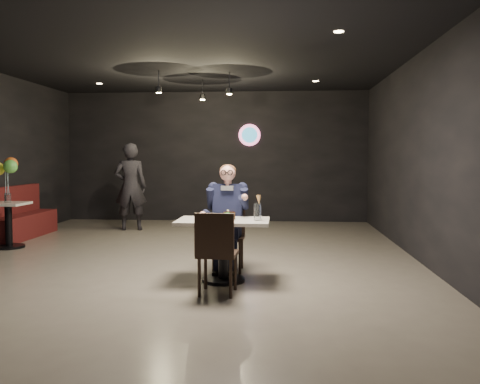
# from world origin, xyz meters

# --- Properties ---
(floor) EXTENTS (9.00, 9.00, 0.00)m
(floor) POSITION_xyz_m (0.00, 0.00, 0.00)
(floor) COLOR slate
(floor) RESTS_ON ground
(wall_sign) EXTENTS (0.50, 0.06, 0.50)m
(wall_sign) POSITION_xyz_m (0.80, 4.47, 2.00)
(wall_sign) COLOR pink
(wall_sign) RESTS_ON floor
(pendant_lights) EXTENTS (1.40, 1.20, 0.36)m
(pendant_lights) POSITION_xyz_m (0.00, 2.00, 2.88)
(pendant_lights) COLOR black
(pendant_lights) RESTS_ON floor
(main_table) EXTENTS (1.10, 0.70, 0.75)m
(main_table) POSITION_xyz_m (0.83, -1.25, 0.38)
(main_table) COLOR silver
(main_table) RESTS_ON floor
(chair_far) EXTENTS (0.42, 0.46, 0.92)m
(chair_far) POSITION_xyz_m (0.83, -0.70, 0.46)
(chair_far) COLOR black
(chair_far) RESTS_ON floor
(chair_near) EXTENTS (0.44, 0.48, 0.92)m
(chair_near) POSITION_xyz_m (0.83, -1.80, 0.46)
(chair_near) COLOR black
(chair_near) RESTS_ON floor
(seated_man) EXTENTS (0.60, 0.80, 1.44)m
(seated_man) POSITION_xyz_m (0.83, -0.70, 0.72)
(seated_man) COLOR black
(seated_man) RESTS_ON floor
(dessert_plate) EXTENTS (0.22, 0.22, 0.01)m
(dessert_plate) POSITION_xyz_m (0.87, -1.32, 0.76)
(dessert_plate) COLOR white
(dessert_plate) RESTS_ON main_table
(cake_slice) EXTENTS (0.15, 0.13, 0.09)m
(cake_slice) POSITION_xyz_m (0.91, -1.31, 0.80)
(cake_slice) COLOR black
(cake_slice) RESTS_ON dessert_plate
(mint_leaf) EXTENTS (0.06, 0.04, 0.01)m
(mint_leaf) POSITION_xyz_m (0.90, -1.37, 0.84)
(mint_leaf) COLOR #2E8C2F
(mint_leaf) RESTS_ON cake_slice
(sundae_glass) EXTENTS (0.09, 0.09, 0.20)m
(sundae_glass) POSITION_xyz_m (1.24, -1.28, 0.85)
(sundae_glass) COLOR silver
(sundae_glass) RESTS_ON main_table
(wafer_cone) EXTENTS (0.07, 0.07, 0.12)m
(wafer_cone) POSITION_xyz_m (1.26, -1.28, 0.99)
(wafer_cone) COLOR #DEAF5B
(wafer_cone) RESTS_ON sundae_glass
(booth_bench) EXTENTS (0.48, 1.92, 0.96)m
(booth_bench) POSITION_xyz_m (-3.25, 1.71, 0.48)
(booth_bench) COLOR #3F0D10
(booth_bench) RESTS_ON floor
(side_table) EXTENTS (0.57, 0.57, 0.71)m
(side_table) POSITION_xyz_m (-2.95, 0.71, 0.36)
(side_table) COLOR silver
(side_table) RESTS_ON floor
(balloon_vase) EXTENTS (0.10, 0.10, 0.16)m
(balloon_vase) POSITION_xyz_m (-2.95, 0.71, 0.83)
(balloon_vase) COLOR silver
(balloon_vase) RESTS_ON side_table
(balloon_bunch) EXTENTS (0.40, 0.40, 0.67)m
(balloon_bunch) POSITION_xyz_m (-2.95, 0.71, 1.23)
(balloon_bunch) COLOR yellow
(balloon_bunch) RESTS_ON balloon_vase
(passerby) EXTENTS (0.72, 0.54, 1.78)m
(passerby) POSITION_xyz_m (-1.54, 2.87, 0.89)
(passerby) COLOR black
(passerby) RESTS_ON floor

